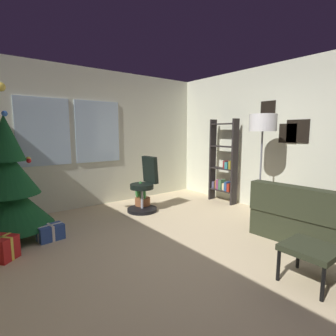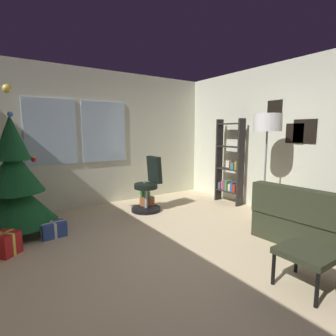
{
  "view_description": "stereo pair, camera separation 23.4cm",
  "coord_description": "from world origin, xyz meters",
  "px_view_note": "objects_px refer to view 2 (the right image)",
  "views": [
    {
      "loc": [
        -1.99,
        -2.11,
        1.5
      ],
      "look_at": [
        0.26,
        0.8,
        0.99
      ],
      "focal_mm": 28.06,
      "sensor_mm": 36.0,
      "label": 1
    },
    {
      "loc": [
        -1.8,
        -2.25,
        1.5
      ],
      "look_at": [
        0.26,
        0.8,
        0.99
      ],
      "focal_mm": 28.06,
      "sensor_mm": 36.0,
      "label": 2
    }
  ],
  "objects_px": {
    "potted_plant": "(146,198)",
    "holiday_tree": "(15,185)",
    "gift_box_blue": "(53,230)",
    "gift_box_red": "(5,244)",
    "floor_lamp": "(267,128)",
    "gift_box_green": "(8,244)",
    "bookshelf": "(230,167)",
    "footstool": "(307,255)",
    "office_chair": "(148,189)"
  },
  "relations": [
    {
      "from": "gift_box_green",
      "to": "potted_plant",
      "type": "height_order",
      "value": "potted_plant"
    },
    {
      "from": "footstool",
      "to": "bookshelf",
      "type": "relative_size",
      "value": 0.27
    },
    {
      "from": "gift_box_red",
      "to": "gift_box_blue",
      "type": "relative_size",
      "value": 1.05
    },
    {
      "from": "holiday_tree",
      "to": "potted_plant",
      "type": "height_order",
      "value": "holiday_tree"
    },
    {
      "from": "office_chair",
      "to": "bookshelf",
      "type": "relative_size",
      "value": 0.59
    },
    {
      "from": "holiday_tree",
      "to": "gift_box_green",
      "type": "distance_m",
      "value": 0.87
    },
    {
      "from": "bookshelf",
      "to": "floor_lamp",
      "type": "xyz_separation_m",
      "value": [
        -0.41,
        -1.15,
        0.79
      ]
    },
    {
      "from": "office_chair",
      "to": "floor_lamp",
      "type": "relative_size",
      "value": 0.58
    },
    {
      "from": "gift_box_red",
      "to": "footstool",
      "type": "bearing_deg",
      "value": -45.8
    },
    {
      "from": "footstool",
      "to": "bookshelf",
      "type": "bearing_deg",
      "value": 56.67
    },
    {
      "from": "gift_box_green",
      "to": "potted_plant",
      "type": "relative_size",
      "value": 0.54
    },
    {
      "from": "gift_box_red",
      "to": "gift_box_green",
      "type": "relative_size",
      "value": 1.2
    },
    {
      "from": "holiday_tree",
      "to": "bookshelf",
      "type": "relative_size",
      "value": 1.22
    },
    {
      "from": "bookshelf",
      "to": "floor_lamp",
      "type": "height_order",
      "value": "floor_lamp"
    },
    {
      "from": "bookshelf",
      "to": "potted_plant",
      "type": "relative_size",
      "value": 3.05
    },
    {
      "from": "holiday_tree",
      "to": "gift_box_blue",
      "type": "xyz_separation_m",
      "value": [
        0.41,
        -0.42,
        -0.62
      ]
    },
    {
      "from": "holiday_tree",
      "to": "floor_lamp",
      "type": "height_order",
      "value": "holiday_tree"
    },
    {
      "from": "gift_box_green",
      "to": "bookshelf",
      "type": "height_order",
      "value": "bookshelf"
    },
    {
      "from": "gift_box_blue",
      "to": "bookshelf",
      "type": "xyz_separation_m",
      "value": [
        3.46,
        -0.13,
        0.66
      ]
    },
    {
      "from": "gift_box_red",
      "to": "office_chair",
      "type": "relative_size",
      "value": 0.36
    },
    {
      "from": "floor_lamp",
      "to": "potted_plant",
      "type": "xyz_separation_m",
      "value": [
        -1.23,
        1.78,
        -1.36
      ]
    },
    {
      "from": "potted_plant",
      "to": "floor_lamp",
      "type": "bearing_deg",
      "value": -55.27
    },
    {
      "from": "gift_box_red",
      "to": "floor_lamp",
      "type": "relative_size",
      "value": 0.21
    },
    {
      "from": "gift_box_blue",
      "to": "potted_plant",
      "type": "height_order",
      "value": "potted_plant"
    },
    {
      "from": "gift_box_green",
      "to": "potted_plant",
      "type": "xyz_separation_m",
      "value": [
        2.38,
        0.66,
        0.11
      ]
    },
    {
      "from": "gift_box_green",
      "to": "gift_box_red",
      "type": "bearing_deg",
      "value": -108.06
    },
    {
      "from": "gift_box_green",
      "to": "bookshelf",
      "type": "xyz_separation_m",
      "value": [
        4.02,
        0.02,
        0.68
      ]
    },
    {
      "from": "holiday_tree",
      "to": "office_chair",
      "type": "height_order",
      "value": "holiday_tree"
    },
    {
      "from": "potted_plant",
      "to": "gift_box_red",
      "type": "bearing_deg",
      "value": -162.42
    },
    {
      "from": "potted_plant",
      "to": "gift_box_green",
      "type": "bearing_deg",
      "value": -164.53
    },
    {
      "from": "gift_box_green",
      "to": "floor_lamp",
      "type": "xyz_separation_m",
      "value": [
        3.61,
        -1.12,
        1.47
      ]
    },
    {
      "from": "holiday_tree",
      "to": "floor_lamp",
      "type": "xyz_separation_m",
      "value": [
        3.46,
        -1.69,
        0.83
      ]
    },
    {
      "from": "gift_box_red",
      "to": "gift_box_green",
      "type": "distance_m",
      "value": 0.12
    },
    {
      "from": "gift_box_green",
      "to": "floor_lamp",
      "type": "height_order",
      "value": "floor_lamp"
    },
    {
      "from": "footstool",
      "to": "office_chair",
      "type": "bearing_deg",
      "value": 89.93
    },
    {
      "from": "footstool",
      "to": "gift_box_green",
      "type": "height_order",
      "value": "footstool"
    },
    {
      "from": "office_chair",
      "to": "potted_plant",
      "type": "height_order",
      "value": "office_chair"
    },
    {
      "from": "floor_lamp",
      "to": "gift_box_red",
      "type": "bearing_deg",
      "value": 164.41
    },
    {
      "from": "gift_box_red",
      "to": "bookshelf",
      "type": "xyz_separation_m",
      "value": [
        4.05,
        0.13,
        0.63
      ]
    },
    {
      "from": "footstool",
      "to": "gift_box_blue",
      "type": "xyz_separation_m",
      "value": [
        -1.77,
        2.69,
        -0.23
      ]
    },
    {
      "from": "gift_box_green",
      "to": "office_chair",
      "type": "relative_size",
      "value": 0.3
    },
    {
      "from": "footstool",
      "to": "bookshelf",
      "type": "distance_m",
      "value": 3.1
    },
    {
      "from": "gift_box_blue",
      "to": "gift_box_green",
      "type": "bearing_deg",
      "value": -165.23
    },
    {
      "from": "potted_plant",
      "to": "holiday_tree",
      "type": "bearing_deg",
      "value": -177.61
    },
    {
      "from": "bookshelf",
      "to": "potted_plant",
      "type": "bearing_deg",
      "value": 158.84
    },
    {
      "from": "gift_box_red",
      "to": "floor_lamp",
      "type": "xyz_separation_m",
      "value": [
        3.65,
        -1.02,
        1.42
      ]
    },
    {
      "from": "gift_box_red",
      "to": "office_chair",
      "type": "distance_m",
      "value": 2.46
    },
    {
      "from": "gift_box_red",
      "to": "gift_box_blue",
      "type": "height_order",
      "value": "gift_box_red"
    },
    {
      "from": "holiday_tree",
      "to": "bookshelf",
      "type": "distance_m",
      "value": 3.9
    },
    {
      "from": "gift_box_blue",
      "to": "potted_plant",
      "type": "relative_size",
      "value": 0.61
    }
  ]
}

